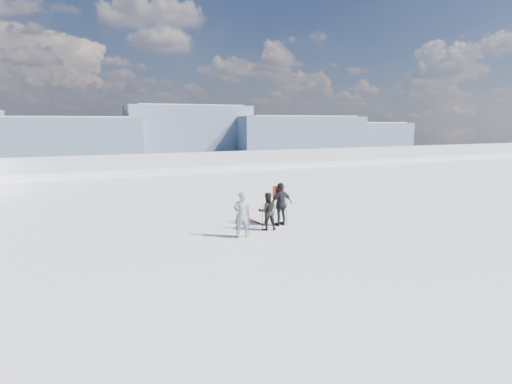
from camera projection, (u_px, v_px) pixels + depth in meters
lake_basin at (182, 224)px, 42.39m from camera, size 820.00×820.00×71.62m
far_mountain_range at (127, 132)px, 440.39m from camera, size 770.00×110.00×53.00m
skier_grey at (242, 215)px, 14.91m from camera, size 0.67×0.47×1.76m
skier_dark at (267, 211)px, 15.98m from camera, size 0.83×0.70×1.53m
skier_pack at (281, 204)px, 16.62m from camera, size 1.12×0.60×1.82m
backpack at (278, 176)px, 16.63m from camera, size 0.42×0.28×0.51m
ski_poles at (264, 216)px, 15.80m from camera, size 2.63×1.11×1.27m
skis_loose at (253, 221)px, 17.42m from camera, size 0.68×1.70×0.03m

